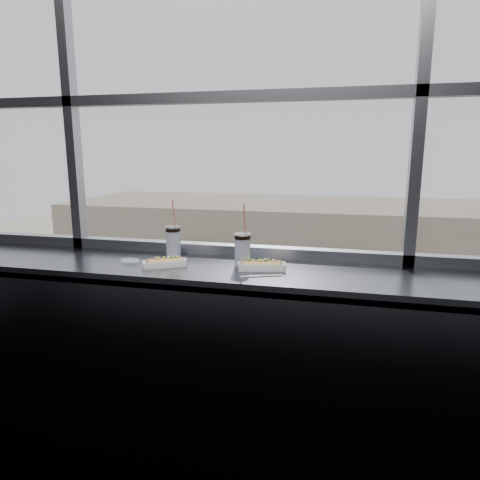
% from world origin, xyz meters
% --- Properties ---
extents(wall_back_lower, '(6.00, 0.00, 6.00)m').
position_xyz_m(wall_back_lower, '(0.00, 1.50, 0.55)').
color(wall_back_lower, black).
rests_on(wall_back_lower, ground).
extents(window_glass, '(6.00, 0.00, 6.00)m').
position_xyz_m(window_glass, '(0.00, 1.52, 2.30)').
color(window_glass, silver).
rests_on(window_glass, ground).
extents(window_mullions, '(6.00, 0.08, 2.40)m').
position_xyz_m(window_mullions, '(0.00, 1.50, 2.30)').
color(window_mullions, gray).
rests_on(window_mullions, ground).
extents(counter, '(6.00, 0.55, 0.06)m').
position_xyz_m(counter, '(0.00, 1.23, 1.07)').
color(counter, slate).
rests_on(counter, ground).
extents(counter_fascia, '(6.00, 0.04, 1.04)m').
position_xyz_m(counter_fascia, '(0.00, 0.97, 0.55)').
color(counter_fascia, slate).
rests_on(counter_fascia, ground).
extents(hotdog_tray_left, '(0.24, 0.18, 0.06)m').
position_xyz_m(hotdog_tray_left, '(-0.27, 1.15, 1.12)').
color(hotdog_tray_left, white).
rests_on(hotdog_tray_left, counter).
extents(hotdog_tray_right, '(0.26, 0.13, 0.06)m').
position_xyz_m(hotdog_tray_right, '(0.25, 1.21, 1.12)').
color(hotdog_tray_right, white).
rests_on(hotdog_tray_right, counter).
extents(soda_cup_left, '(0.09, 0.09, 0.34)m').
position_xyz_m(soda_cup_left, '(-0.31, 1.38, 1.20)').
color(soda_cup_left, white).
rests_on(soda_cup_left, counter).
extents(soda_cup_right, '(0.09, 0.09, 0.34)m').
position_xyz_m(soda_cup_right, '(0.13, 1.27, 1.20)').
color(soda_cup_right, white).
rests_on(soda_cup_right, counter).
extents(loose_straw, '(0.19, 0.09, 0.01)m').
position_xyz_m(loose_straw, '(0.27, 1.09, 1.10)').
color(loose_straw, white).
rests_on(loose_straw, counter).
extents(wrapper, '(0.11, 0.08, 0.03)m').
position_xyz_m(wrapper, '(-0.48, 1.18, 1.11)').
color(wrapper, silver).
rests_on(wrapper, counter).
extents(plaza_ground, '(120.00, 120.00, 0.00)m').
position_xyz_m(plaza_ground, '(0.00, 45.00, -11.00)').
color(plaza_ground, '#BBB396').
rests_on(plaza_ground, ground).
extents(street_asphalt, '(80.00, 10.00, 0.06)m').
position_xyz_m(street_asphalt, '(0.00, 21.50, -10.97)').
color(street_asphalt, black).
rests_on(street_asphalt, plaza_ground).
extents(far_sidewalk, '(80.00, 6.00, 0.04)m').
position_xyz_m(far_sidewalk, '(0.00, 29.50, -10.98)').
color(far_sidewalk, '#BBB396').
rests_on(far_sidewalk, plaza_ground).
extents(far_building, '(50.00, 14.00, 8.00)m').
position_xyz_m(far_building, '(0.00, 39.50, -7.00)').
color(far_building, gray).
rests_on(far_building, plaza_ground).
extents(car_far_b, '(3.14, 6.76, 2.20)m').
position_xyz_m(car_far_b, '(0.67, 25.50, -9.84)').
color(car_far_b, '#970004').
rests_on(car_far_b, street_asphalt).
extents(car_near_c, '(3.29, 6.72, 2.17)m').
position_xyz_m(car_near_c, '(-0.26, 17.50, -9.86)').
color(car_near_c, '#B51946').
rests_on(car_near_c, street_asphalt).
extents(car_far_a, '(3.60, 7.20, 2.31)m').
position_xyz_m(car_far_a, '(-8.41, 25.50, -9.78)').
color(car_far_a, black).
rests_on(car_far_a, street_asphalt).
extents(car_near_a, '(2.91, 6.55, 2.15)m').
position_xyz_m(car_near_a, '(-15.89, 17.50, -9.86)').
color(car_near_a, silver).
rests_on(car_near_a, street_asphalt).
extents(car_near_b, '(3.03, 6.55, 2.13)m').
position_xyz_m(car_near_b, '(-8.97, 17.50, -9.87)').
color(car_near_b, '#2C2C2C').
rests_on(car_near_b, street_asphalt).
extents(car_near_d, '(3.38, 6.58, 2.10)m').
position_xyz_m(car_near_d, '(6.76, 17.50, -9.89)').
color(car_near_d, silver).
rests_on(car_near_d, street_asphalt).
extents(pedestrian_b, '(0.83, 0.63, 1.88)m').
position_xyz_m(pedestrian_b, '(-1.42, 29.29, -10.02)').
color(pedestrian_b, '#66605B').
rests_on(pedestrian_b, far_sidewalk).
extents(pedestrian_c, '(0.75, 1.00, 2.26)m').
position_xyz_m(pedestrian_c, '(5.39, 30.05, -9.83)').
color(pedestrian_c, '#66605B').
rests_on(pedestrian_c, far_sidewalk).
extents(pedestrian_a, '(0.96, 0.72, 2.17)m').
position_xyz_m(pedestrian_a, '(-4.94, 29.22, -9.88)').
color(pedestrian_a, '#66605B').
rests_on(pedestrian_a, far_sidewalk).
extents(tree_left, '(3.60, 3.60, 5.63)m').
position_xyz_m(tree_left, '(-10.42, 29.50, -7.18)').
color(tree_left, '#47382B').
rests_on(tree_left, far_sidewalk).
extents(tree_center, '(3.36, 3.36, 5.26)m').
position_xyz_m(tree_center, '(1.55, 29.50, -7.44)').
color(tree_center, '#47382B').
rests_on(tree_center, far_sidewalk).
extents(tree_right, '(2.79, 2.79, 4.35)m').
position_xyz_m(tree_right, '(9.95, 29.50, -8.05)').
color(tree_right, '#47382B').
rests_on(tree_right, far_sidewalk).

